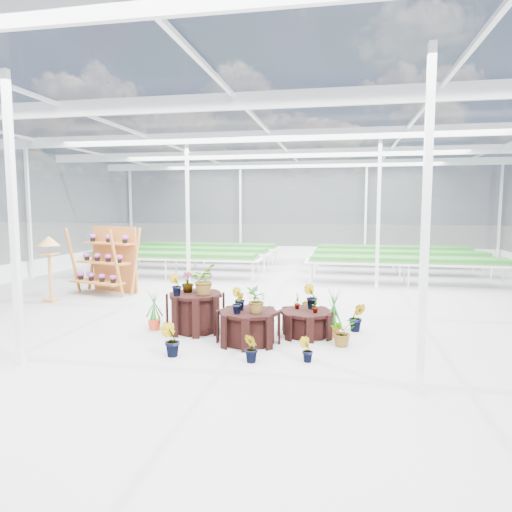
% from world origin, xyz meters
% --- Properties ---
extents(ground_plane, '(24.00, 24.00, 0.00)m').
position_xyz_m(ground_plane, '(0.00, 0.00, 0.00)').
color(ground_plane, gray).
rests_on(ground_plane, ground).
extents(greenhouse_shell, '(18.00, 24.00, 4.50)m').
position_xyz_m(greenhouse_shell, '(0.00, 0.00, 2.25)').
color(greenhouse_shell, white).
rests_on(greenhouse_shell, ground).
extents(steel_frame, '(18.00, 24.00, 4.50)m').
position_xyz_m(steel_frame, '(0.00, 0.00, 2.25)').
color(steel_frame, silver).
rests_on(steel_frame, ground).
extents(nursery_benches, '(16.00, 7.00, 0.84)m').
position_xyz_m(nursery_benches, '(0.00, 7.20, 0.42)').
color(nursery_benches, silver).
rests_on(nursery_benches, ground).
extents(plinth_tall, '(1.42, 1.42, 0.76)m').
position_xyz_m(plinth_tall, '(-0.90, -1.62, 0.38)').
color(plinth_tall, black).
rests_on(plinth_tall, ground).
extents(plinth_mid, '(1.26, 1.26, 0.59)m').
position_xyz_m(plinth_mid, '(0.30, -2.22, 0.30)').
color(plinth_mid, black).
rests_on(plinth_mid, ground).
extents(plinth_low, '(1.27, 1.27, 0.48)m').
position_xyz_m(plinth_low, '(1.30, -1.52, 0.24)').
color(plinth_low, black).
rests_on(plinth_low, ground).
extents(shelf_rack, '(2.02, 1.46, 1.92)m').
position_xyz_m(shelf_rack, '(-4.75, 1.75, 0.96)').
color(shelf_rack, '#AD6128').
rests_on(shelf_rack, ground).
extents(bird_table, '(0.46, 0.46, 1.74)m').
position_xyz_m(bird_table, '(-5.57, 0.45, 0.87)').
color(bird_table, '#AE7B3E').
rests_on(bird_table, ground).
extents(nursery_plants, '(4.39, 2.86, 1.36)m').
position_xyz_m(nursery_plants, '(0.20, -1.73, 0.58)').
color(nursery_plants, '#236622').
rests_on(nursery_plants, ground).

